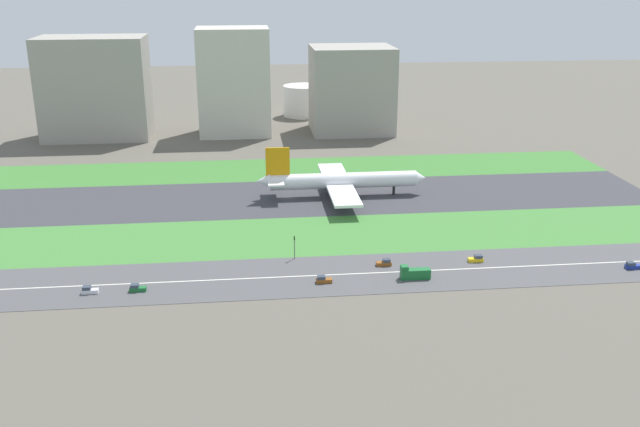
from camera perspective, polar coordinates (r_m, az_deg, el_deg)
ground_plane at (r=269.38m, az=-2.67°, el=1.25°), size 800.00×800.00×0.00m
runway at (r=269.36m, az=-2.67°, el=1.26°), size 280.00×46.00×0.10m
grass_median_north at (r=308.59m, az=-3.16°, el=3.58°), size 280.00×36.00×0.10m
grass_median_south at (r=230.75m, az=-2.02°, el=-1.84°), size 280.00×36.00×0.10m
highway at (r=201.26m, az=-1.34°, el=-5.07°), size 280.00×28.00×0.10m
highway_centerline at (r=201.24m, az=-1.34°, el=-5.06°), size 266.00×0.50×0.01m
airliner at (r=269.41m, az=1.56°, el=2.66°), size 65.00×56.00×19.70m
car_6 at (r=224.89m, az=23.89°, el=-3.88°), size 4.40×1.80×2.00m
car_0 at (r=200.47m, az=-18.11°, el=-5.91°), size 4.40×1.80×2.00m
car_3 at (r=196.82m, az=0.27°, el=-5.37°), size 4.40×1.80×2.00m
car_1 at (r=215.65m, az=12.50°, el=-3.59°), size 4.40×1.80×2.00m
car_5 at (r=198.14m, az=-14.53°, el=-5.85°), size 4.40×1.80×2.00m
truck_0 at (r=200.80m, az=7.62°, el=-4.80°), size 8.40×2.50×4.00m
car_2 at (r=208.67m, az=5.22°, el=-3.98°), size 4.40×1.80×2.00m
traffic_light at (r=211.44m, az=-2.08°, el=-2.61°), size 0.36×0.50×7.20m
terminal_building at (r=381.80m, az=-17.67°, el=9.63°), size 52.91×31.68×50.92m
hangar_building at (r=374.12m, az=-6.95°, el=10.49°), size 36.59×27.24×54.71m
office_tower at (r=379.14m, az=2.56°, el=9.96°), size 42.41×35.73×44.69m
fuel_tank_west at (r=421.56m, az=-6.23°, el=8.87°), size 25.06×25.06×16.82m
fuel_tank_centre at (r=422.91m, az=-1.37°, el=9.08°), size 23.51×23.51×17.92m
fuel_tank_east at (r=426.92m, az=3.07°, el=9.11°), size 17.39×17.39×17.25m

